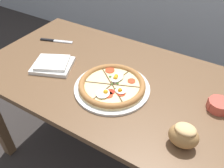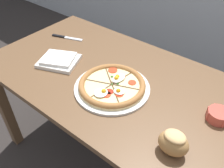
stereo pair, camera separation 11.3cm
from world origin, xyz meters
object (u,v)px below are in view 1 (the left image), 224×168
(dining_table, at_px, (111,91))
(napkin_folded, at_px, (53,64))
(knife_main, at_px, (56,41))
(pizza, at_px, (112,86))
(ramekin_bowl, at_px, (219,105))
(bread_piece_near, at_px, (184,135))

(dining_table, xyz_separation_m, napkin_folded, (-0.31, -0.09, 0.12))
(knife_main, bearing_deg, dining_table, -34.35)
(napkin_folded, bearing_deg, pizza, 1.77)
(dining_table, xyz_separation_m, pizza, (0.06, -0.08, 0.12))
(pizza, distance_m, knife_main, 0.58)
(dining_table, distance_m, pizza, 0.16)
(ramekin_bowl, distance_m, bread_piece_near, 0.27)
(ramekin_bowl, xyz_separation_m, napkin_folded, (-0.84, -0.14, -0.01))
(dining_table, bearing_deg, napkin_folded, -163.14)
(bread_piece_near, relative_size, knife_main, 0.59)
(dining_table, height_order, knife_main, knife_main)
(pizza, xyz_separation_m, bread_piece_near, (0.39, -0.14, 0.03))
(napkin_folded, bearing_deg, dining_table, 16.86)
(napkin_folded, bearing_deg, ramekin_bowl, 9.23)
(dining_table, bearing_deg, ramekin_bowl, 4.52)
(knife_main, bearing_deg, napkin_folded, -71.77)
(pizza, bearing_deg, napkin_folded, -178.23)
(pizza, xyz_separation_m, knife_main, (-0.54, 0.21, -0.02))
(dining_table, height_order, ramekin_bowl, ramekin_bowl)
(dining_table, distance_m, bread_piece_near, 0.52)
(dining_table, distance_m, napkin_folded, 0.35)
(pizza, relative_size, bread_piece_near, 3.04)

